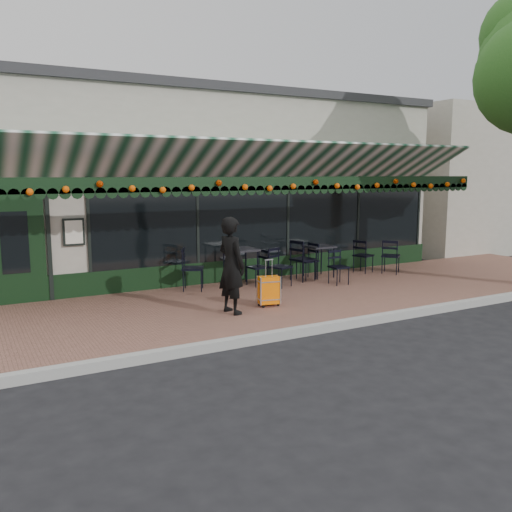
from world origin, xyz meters
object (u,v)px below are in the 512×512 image
woman (231,265)px  chair_a_left (307,261)px  suitcase (269,291)px  chair_a_right (363,256)px  chair_solo (193,269)px  cafe_table_a (319,249)px  chair_b_left (257,268)px  chair_a_front (339,267)px  chair_b_right (303,260)px  cafe_table_b (241,252)px  chair_b_front (280,267)px  chair_a_extra (391,256)px

woman → chair_a_left: woman is taller
suitcase → chair_a_right: (3.93, 1.94, 0.13)m
chair_solo → cafe_table_a: bearing=-63.9°
chair_a_left → chair_solo: bearing=-98.4°
chair_a_left → cafe_table_a: bearing=100.8°
suitcase → chair_b_left: bearing=78.7°
chair_a_front → chair_b_right: bearing=121.2°
chair_solo → cafe_table_b: bearing=-64.1°
cafe_table_b → chair_a_right: 3.52m
woman → cafe_table_b: bearing=-42.5°
chair_a_right → chair_b_front: size_ratio=0.98×
chair_a_right → woman: bearing=94.6°
cafe_table_a → chair_a_right: 1.39m
cafe_table_a → chair_b_front: size_ratio=0.89×
woman → chair_a_left: bearing=-68.0°
chair_a_left → chair_a_extra: 2.34m
chair_a_extra → chair_solo: 5.21m
cafe_table_b → chair_a_extra: bearing=-7.2°
chair_a_left → chair_b_left: size_ratio=1.07×
woman → chair_a_front: (3.29, 1.14, -0.49)m
suitcase → chair_a_left: size_ratio=1.03×
chair_a_extra → chair_b_front: chair_a_extra is taller
chair_b_left → chair_solo: 1.49m
woman → chair_b_front: 2.59m
woman → chair_b_right: woman is taller
suitcase → chair_b_right: 2.68m
chair_a_left → chair_a_front: bearing=14.3°
woman → cafe_table_a: bearing=-69.9°
chair_b_right → cafe_table_a: bearing=-84.7°
chair_a_right → chair_a_extra: 0.69m
suitcase → chair_solo: size_ratio=0.96×
chair_a_front → chair_b_left: 1.87m
chair_a_extra → chair_b_front: 3.31m
chair_a_extra → chair_b_front: (-3.31, -0.04, -0.00)m
woman → chair_b_front: woman is taller
chair_b_left → chair_solo: chair_solo is taller
chair_a_front → chair_b_front: 1.37m
cafe_table_b → chair_b_right: chair_b_right is taller
cafe_table_b → chair_a_extra: 4.08m
woman → chair_a_right: (4.78, 2.06, -0.45)m
chair_a_left → chair_a_right: chair_a_left is taller
cafe_table_a → chair_a_extra: chair_a_extra is taller
chair_a_left → chair_a_extra: (2.32, -0.36, -0.00)m
chair_b_left → chair_b_right: size_ratio=0.83×
cafe_table_b → chair_b_right: (1.55, -0.21, -0.26)m
chair_b_left → chair_b_right: (1.23, -0.01, 0.08)m
suitcase → chair_b_front: (1.15, 1.46, 0.13)m
chair_a_front → chair_a_extra: size_ratio=0.90×
woman → cafe_table_a: (3.42, 2.10, -0.18)m
chair_a_left → chair_b_front: chair_a_left is taller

